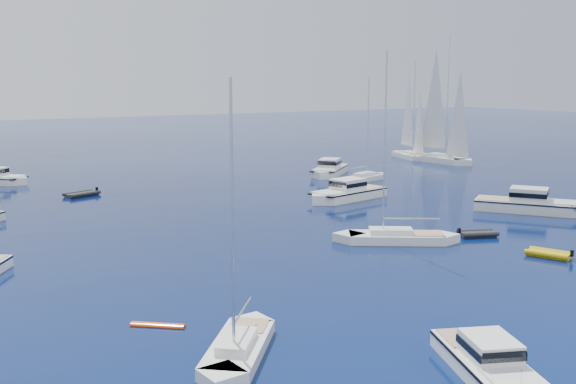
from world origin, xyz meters
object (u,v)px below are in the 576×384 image
motor_cruiser_near (491,378)px  sailboat_fore (239,354)px  tender_yellow (548,257)px  motor_cruiser_right (530,212)px

motor_cruiser_near → sailboat_fore: bearing=-21.5°
sailboat_fore → tender_yellow: 27.22m
tender_yellow → motor_cruiser_near: bearing=-169.2°
motor_cruiser_near → motor_cruiser_right: size_ratio=0.75×
motor_cruiser_near → motor_cruiser_right: motor_cruiser_right is taller
motor_cruiser_near → sailboat_fore: (-8.05, 7.77, 0.00)m
motor_cruiser_near → sailboat_fore: 11.19m
motor_cruiser_right → sailboat_fore: (-39.48, -16.01, 0.00)m
sailboat_fore → tender_yellow: bearing=-131.7°
motor_cruiser_near → motor_cruiser_right: 39.42m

